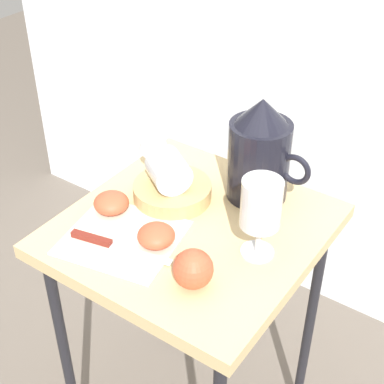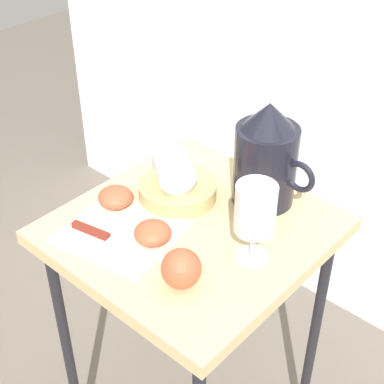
% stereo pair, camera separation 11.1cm
% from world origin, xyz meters
% --- Properties ---
extents(table, '(0.49, 0.50, 0.69)m').
position_xyz_m(table, '(0.00, 0.00, 0.61)').
color(table, tan).
rests_on(table, ground_plane).
extents(linen_napkin, '(0.25, 0.24, 0.00)m').
position_xyz_m(linen_napkin, '(-0.09, -0.11, 0.69)').
color(linen_napkin, beige).
rests_on(linen_napkin, table).
extents(basket_tray, '(0.17, 0.17, 0.03)m').
position_xyz_m(basket_tray, '(-0.09, 0.05, 0.70)').
color(basket_tray, tan).
rests_on(basket_tray, table).
extents(pitcher, '(0.18, 0.13, 0.23)m').
position_xyz_m(pitcher, '(0.05, 0.16, 0.78)').
color(pitcher, black).
rests_on(pitcher, table).
extents(wine_glass_upright, '(0.07, 0.07, 0.16)m').
position_xyz_m(wine_glass_upright, '(0.15, 0.00, 0.79)').
color(wine_glass_upright, silver).
rests_on(wine_glass_upright, table).
extents(wine_glass_tipped_near, '(0.16, 0.14, 0.08)m').
position_xyz_m(wine_glass_tipped_near, '(-0.09, 0.04, 0.76)').
color(wine_glass_tipped_near, silver).
rests_on(wine_glass_tipped_near, basket_tray).
extents(apple_half_left, '(0.07, 0.07, 0.04)m').
position_xyz_m(apple_half_left, '(-0.16, -0.06, 0.71)').
color(apple_half_left, '#C15133').
rests_on(apple_half_left, linen_napkin).
extents(apple_half_right, '(0.07, 0.07, 0.04)m').
position_xyz_m(apple_half_right, '(-0.02, -0.09, 0.71)').
color(apple_half_right, '#C15133').
rests_on(apple_half_right, linen_napkin).
extents(apple_whole, '(0.07, 0.07, 0.07)m').
position_xyz_m(apple_whole, '(0.10, -0.14, 0.72)').
color(apple_whole, '#C15133').
rests_on(apple_whole, table).
extents(knife, '(0.21, 0.06, 0.01)m').
position_xyz_m(knife, '(-0.10, -0.15, 0.69)').
color(knife, silver).
rests_on(knife, linen_napkin).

